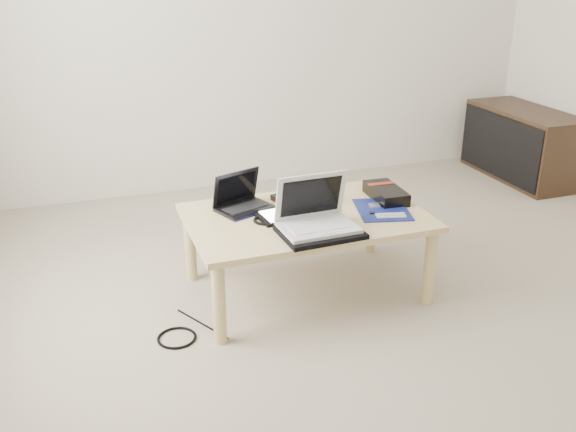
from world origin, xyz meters
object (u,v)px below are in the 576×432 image
object	(u,v)px
gpu_box	(386,193)
netbook	(242,201)
media_cabinet	(522,144)
white_laptop	(316,216)
coffee_table	(306,224)

from	to	relation	value
gpu_box	netbook	bearing A→B (deg)	171.48
media_cabinet	netbook	bearing A→B (deg)	-158.84
white_laptop	coffee_table	bearing A→B (deg)	81.61
coffee_table	gpu_box	distance (m)	0.46
coffee_table	white_laptop	xyz separation A→B (m)	(-0.03, -0.19, 0.12)
netbook	white_laptop	bearing A→B (deg)	-56.79
netbook	media_cabinet	bearing A→B (deg)	21.16
media_cabinet	white_laptop	world-z (taller)	white_laptop
white_laptop	gpu_box	size ratio (longest dim) A/B	1.18
media_cabinet	white_laptop	distance (m)	2.48
coffee_table	white_laptop	size ratio (longest dim) A/B	3.31
netbook	gpu_box	world-z (taller)	netbook
netbook	gpu_box	bearing A→B (deg)	-8.52
media_cabinet	netbook	distance (m)	2.53
media_cabinet	gpu_box	bearing A→B (deg)	-148.25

